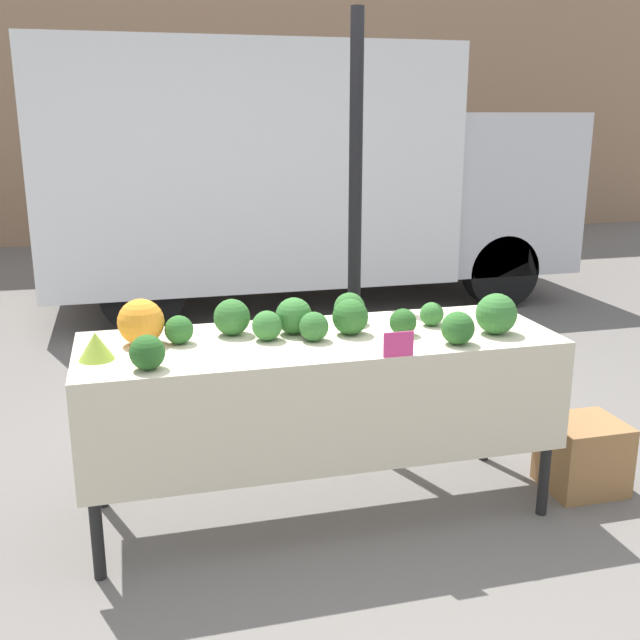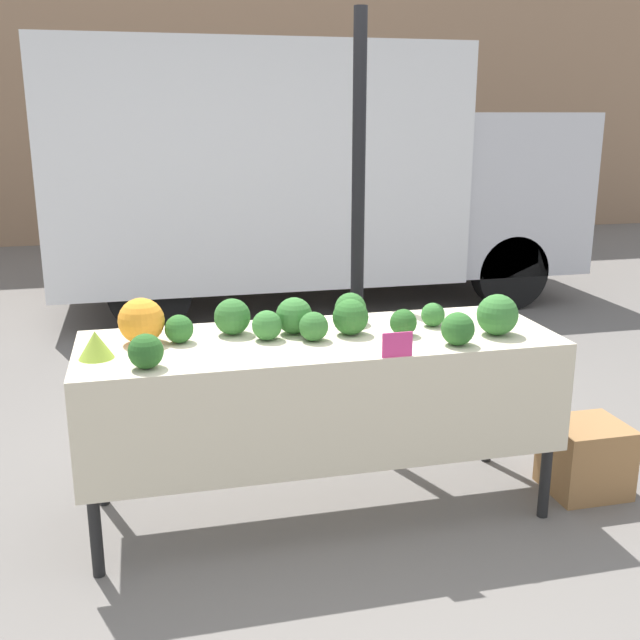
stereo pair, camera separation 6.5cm
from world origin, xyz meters
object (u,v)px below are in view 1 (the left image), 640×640
Objects in this scene: price_sign at (399,344)px; produce_crate at (583,455)px; parked_truck at (289,169)px; orange_cauliflower at (141,322)px.

price_sign is 0.35× the size of produce_crate.
orange_cauliflower is at bearing -110.69° from parked_truck.
produce_crate is (0.53, -4.34, -1.12)m from parked_truck.
produce_crate is (2.09, -0.22, -0.78)m from orange_cauliflower.
parked_truck is 4.62m from price_sign.
produce_crate is at bearing -83.02° from parked_truck.
parked_truck is 4.51m from produce_crate.
parked_truck is 13.68× the size of produce_crate.
orange_cauliflower is at bearing 156.40° from price_sign.
orange_cauliflower is 0.55× the size of produce_crate.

